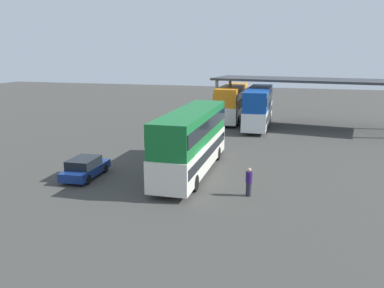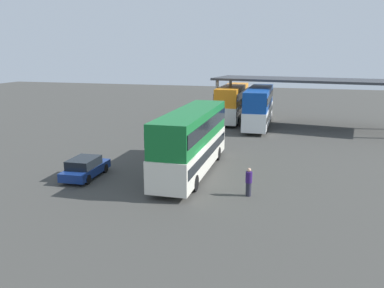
% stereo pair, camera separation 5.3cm
% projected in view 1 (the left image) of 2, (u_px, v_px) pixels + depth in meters
% --- Properties ---
extents(ground_plane, '(140.00, 140.00, 0.00)m').
position_uv_depth(ground_plane, '(188.00, 184.00, 24.24)').
color(ground_plane, '#3E3D39').
extents(double_decker_main, '(2.67, 11.51, 4.30)m').
position_uv_depth(double_decker_main, '(192.00, 139.00, 26.16)').
color(double_decker_main, silver).
rests_on(double_decker_main, ground_plane).
extents(parked_hatchback, '(1.90, 4.09, 1.35)m').
position_uv_depth(parked_hatchback, '(85.00, 168.00, 25.41)').
color(parked_hatchback, navy).
rests_on(parked_hatchback, ground_plane).
extents(double_decker_near_canopy, '(2.73, 10.69, 4.17)m').
position_uv_depth(double_decker_near_canopy, '(232.00, 102.00, 46.26)').
color(double_decker_near_canopy, white).
rests_on(double_decker_near_canopy, ground_plane).
extents(double_decker_mid_row, '(2.72, 11.48, 4.25)m').
position_uv_depth(double_decker_mid_row, '(259.00, 106.00, 42.62)').
color(double_decker_mid_row, white).
rests_on(double_decker_mid_row, ground_plane).
extents(depot_canopy, '(22.05, 8.89, 5.23)m').
position_uv_depth(depot_canopy, '(312.00, 82.00, 41.91)').
color(depot_canopy, '#33353A').
rests_on(depot_canopy, ground_plane).
extents(pedestrian_waiting, '(0.38, 0.38, 1.67)m').
position_uv_depth(pedestrian_waiting, '(249.00, 182.00, 22.14)').
color(pedestrian_waiting, '#262633').
rests_on(pedestrian_waiting, ground_plane).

